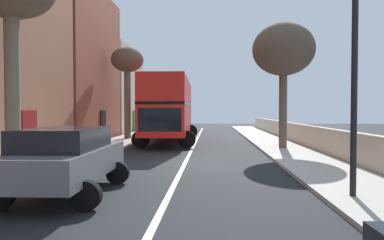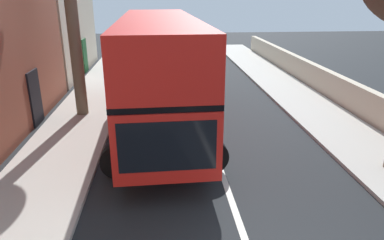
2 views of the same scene
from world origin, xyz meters
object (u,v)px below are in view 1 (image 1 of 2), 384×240
double_decker_bus (170,107)px  lamppost_right (355,35)px  parked_car_grey_left_1 (66,157)px  street_tree_right_3 (283,51)px  parked_car_black_left_3 (176,122)px  street_tree_left_2 (127,64)px

double_decker_bus → lamppost_right: bearing=-67.4°
double_decker_bus → parked_car_grey_left_1: (-0.80, -14.30, -1.40)m
double_decker_bus → street_tree_right_3: size_ratio=1.67×
double_decker_bus → street_tree_right_3: (6.55, -4.08, 2.90)m
parked_car_grey_left_1 → parked_car_black_left_3: (0.00, 25.86, -0.01)m
parked_car_grey_left_1 → street_tree_left_2: size_ratio=0.65×
parked_car_grey_left_1 → street_tree_left_2: (-2.44, 15.91, 4.45)m
parked_car_black_left_3 → street_tree_left_2: 11.17m
double_decker_bus → lamppost_right: size_ratio=1.74×
lamppost_right → parked_car_black_left_3: bearing=104.7°
street_tree_left_2 → lamppost_right: size_ratio=1.03×
parked_car_grey_left_1 → street_tree_right_3: (7.35, 10.22, 4.31)m
street_tree_left_2 → lamppost_right: (9.24, -16.02, -1.59)m
parked_car_grey_left_1 → parked_car_black_left_3: 25.86m
lamppost_right → street_tree_right_3: bearing=87.0°
parked_car_grey_left_1 → parked_car_black_left_3: bearing=90.0°
parked_car_grey_left_1 → double_decker_bus: bearing=86.8°
lamppost_right → double_decker_bus: bearing=112.6°
street_tree_right_3 → double_decker_bus: bearing=148.1°
double_decker_bus → street_tree_left_2: 4.73m
parked_car_black_left_3 → street_tree_right_3: street_tree_right_3 is taller
parked_car_black_left_3 → street_tree_right_3: 17.81m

